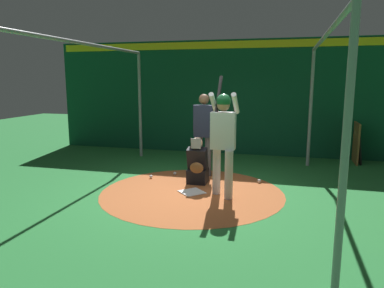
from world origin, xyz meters
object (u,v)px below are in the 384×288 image
bat_rack (355,143)px  baseball_0 (175,173)px  catcher (197,165)px  baseball_2 (259,181)px  home_plate (192,192)px  baseball_1 (151,177)px  umpire (204,130)px  batter (223,134)px

bat_rack → baseball_0: size_ratio=15.95×
catcher → baseball_2: catcher is taller
home_plate → baseball_2: baseball_2 is taller
home_plate → baseball_1: bearing=-123.2°
home_plate → catcher: 0.74m
catcher → baseball_1: 1.13m
catcher → baseball_0: catcher is taller
umpire → batter: bearing=26.4°
home_plate → umpire: bearing=-177.0°
baseball_2 → batter: bearing=-29.9°
baseball_0 → baseball_2: (0.13, 1.90, 0.00)m
catcher → bat_rack: bearing=131.2°
catcher → home_plate: bearing=4.6°
home_plate → bat_rack: (-3.73, 3.48, 0.48)m
home_plate → umpire: size_ratio=0.23×
bat_rack → baseball_2: (2.73, -2.28, -0.45)m
umpire → baseball_0: 1.19m
batter → catcher: (-0.69, -0.65, -0.78)m
bat_rack → home_plate: bearing=-43.0°
home_plate → batter: batter is taller
bat_rack → baseball_1: 5.51m
batter → umpire: (-1.34, -0.66, -0.13)m
home_plate → batter: (0.05, 0.60, 1.16)m
bat_rack → baseball_0: bat_rack is taller
catcher → baseball_2: (-0.36, 1.25, -0.34)m
baseball_1 → baseball_2: (-0.26, 2.33, 0.00)m
home_plate → bat_rack: bat_rack is taller
home_plate → batter: size_ratio=0.19×
baseball_0 → home_plate: bearing=31.9°
baseball_2 → baseball_0: bearing=-94.0°
home_plate → umpire: umpire is taller
bat_rack → baseball_1: size_ratio=15.95×
batter → baseball_0: 2.09m
batter → home_plate: bearing=-95.2°
baseball_1 → bat_rack: bearing=123.0°
home_plate → baseball_1: baseball_1 is taller
home_plate → catcher: (-0.64, -0.05, 0.37)m
batter → umpire: bearing=-153.6°
catcher → baseball_0: bearing=-126.9°
batter → umpire: 1.50m
catcher → baseball_1: (-0.10, -1.08, -0.34)m
umpire → baseball_2: (0.29, 1.27, -0.99)m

